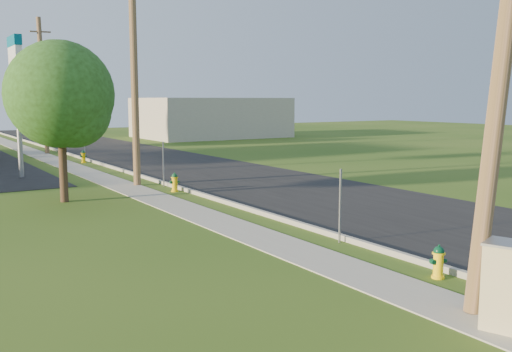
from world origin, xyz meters
The scene contains 17 objects.
ground_plane centered at (0.00, 0.00, 0.00)m, with size 140.00×140.00×0.00m, color #274912.
road centered at (4.50, 10.00, 0.01)m, with size 8.00×120.00×0.02m, color black.
curb centered at (0.50, 10.00, 0.07)m, with size 0.15×120.00×0.15m, color #99968C.
sidewalk centered at (-1.25, 10.00, 0.01)m, with size 1.50×120.00×0.03m, color gray.
utility_pole_near centered at (-0.60, -1.00, 4.80)m, with size 1.40×0.32×9.48m.
utility_pole_mid centered at (-0.60, 17.00, 4.95)m, with size 1.40×0.32×9.80m.
utility_pole_far centered at (-0.60, 35.00, 4.80)m, with size 1.40×0.32×9.50m.
sign_post_near centered at (0.25, 4.20, 1.00)m, with size 0.05×0.04×2.00m, color gray.
sign_post_mid centered at (0.25, 16.00, 1.00)m, with size 0.05×0.04×2.00m, color gray.
sign_post_far centered at (0.25, 28.20, 1.00)m, with size 0.05×0.04×2.00m, color gray.
price_pylon centered at (-4.50, 22.50, 5.43)m, with size 0.34×2.04×6.85m.
distant_building centered at (18.00, 45.00, 2.00)m, with size 14.00×10.00×4.00m, color #9F9889.
tree_verge centered at (-4.32, 14.45, 3.86)m, with size 3.96×3.96×6.00m.
hydrant_near centered at (0.01, 0.70, 0.36)m, with size 0.39×0.34×0.74m.
hydrant_mid centered at (0.09, 14.48, 0.39)m, with size 0.42×0.37×0.81m.
hydrant_far centered at (-0.04, 27.54, 0.39)m, with size 0.41×0.37×0.79m.
utility_cabinet centered at (-1.27, -1.85, 0.75)m, with size 0.93×1.05×1.50m.
Camera 1 is at (-9.67, -7.22, 3.82)m, focal length 40.00 mm.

